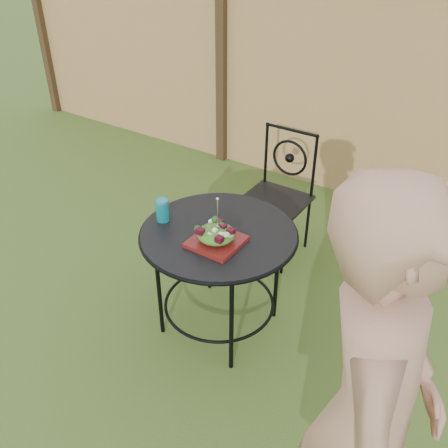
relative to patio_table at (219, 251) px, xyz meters
name	(u,v)px	position (x,y,z in m)	size (l,w,h in m)	color
ground	(203,328)	(-0.06, -0.10, -0.59)	(60.00, 60.00, 0.00)	#274114
fence	(352,92)	(-0.06, 2.10, 0.36)	(8.00, 0.12, 1.90)	tan
patio_table	(219,251)	(0.00, 0.00, 0.00)	(0.92, 0.92, 0.72)	black
patio_chair	(278,192)	(-0.11, 0.95, -0.08)	(0.46, 0.46, 0.95)	black
diner	(366,422)	(1.17, -0.87, 0.32)	(0.66, 0.43, 1.82)	#A5755E
salad_plate	(216,242)	(0.06, -0.10, 0.15)	(0.27, 0.27, 0.02)	#4E0B13
salad	(216,234)	(0.06, -0.10, 0.20)	(0.21, 0.21, 0.08)	#235614
fork	(218,214)	(0.07, -0.10, 0.33)	(0.01, 0.01, 0.18)	silver
drinking_glass	(163,210)	(-0.34, -0.08, 0.21)	(0.08, 0.08, 0.14)	#0B737F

